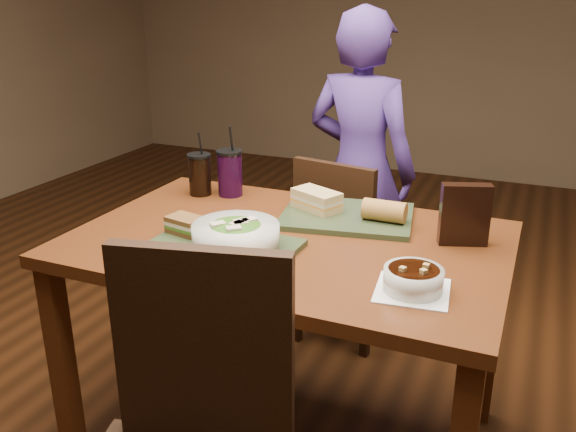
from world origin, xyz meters
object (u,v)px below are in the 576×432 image
object	(u,v)px
cup_berry	(230,173)
tray_far	(347,216)
sandwich_far	(317,200)
cup_cola	(200,174)
diner	(360,171)
dining_table	(288,265)
tray_near	(219,250)
baguette_near	(253,261)
chair_far	(339,243)
soup_bowl	(413,279)
salad_bowl	(236,235)
baguette_far	(384,211)
sandwich_near	(186,225)
chip_bag	(465,215)

from	to	relation	value
cup_berry	tray_far	bearing A→B (deg)	-8.84
sandwich_far	cup_cola	distance (m)	0.47
diner	cup_berry	xyz separation A→B (m)	(-0.30, -0.65, 0.13)
cup_cola	dining_table	bearing A→B (deg)	-29.60
tray_near	baguette_near	size ratio (longest dim) A/B	3.61
baguette_near	chair_far	bearing A→B (deg)	94.81
soup_bowl	baguette_near	xyz separation A→B (m)	(-0.40, -0.09, 0.01)
diner	chair_far	bearing A→B (deg)	99.34
salad_bowl	baguette_near	distance (m)	0.16
cup_cola	diner	bearing A→B (deg)	59.47
soup_bowl	baguette_far	world-z (taller)	baguette_far
soup_bowl	dining_table	bearing A→B (deg)	154.24
diner	cup_berry	distance (m)	0.73
tray_far	sandwich_near	world-z (taller)	sandwich_near
salad_bowl	tray_far	bearing A→B (deg)	63.23
diner	tray_far	size ratio (longest dim) A/B	3.36
sandwich_near	cup_berry	distance (m)	0.43
dining_table	chair_far	size ratio (longest dim) A/B	1.57
chair_far	sandwich_near	size ratio (longest dim) A/B	6.88
chair_far	sandwich_far	distance (m)	0.57
chair_far	tray_far	world-z (taller)	chair_far
chair_far	dining_table	bearing A→B (deg)	-85.19
soup_bowl	sandwich_far	size ratio (longest dim) A/B	1.08
baguette_near	cup_cola	xyz separation A→B (m)	(-0.49, 0.56, 0.03)
dining_table	salad_bowl	world-z (taller)	salad_bowl
salad_bowl	chip_bag	size ratio (longest dim) A/B	1.34
tray_far	baguette_far	world-z (taller)	baguette_far
dining_table	diner	xyz separation A→B (m)	(-0.06, 0.95, 0.05)
soup_bowl	cup_berry	size ratio (longest dim) A/B	0.77
diner	baguette_far	bearing A→B (deg)	121.28
chair_far	cup_berry	distance (m)	0.61
baguette_near	baguette_far	size ratio (longest dim) A/B	0.86
diner	dining_table	bearing A→B (deg)	102.76
baguette_far	cup_berry	bearing A→B (deg)	171.48
cup_berry	sandwich_far	bearing A→B (deg)	-10.89
chair_far	sandwich_near	xyz separation A→B (m)	(-0.23, -0.80, 0.33)
soup_bowl	cup_berry	distance (m)	0.93
diner	sandwich_near	distance (m)	1.11
diner	baguette_near	size ratio (longest dim) A/B	12.11
salad_bowl	sandwich_far	xyz separation A→B (m)	(0.09, 0.40, -0.01)
dining_table	tray_near	distance (m)	0.25
baguette_near	tray_near	bearing A→B (deg)	146.23
chair_far	tray_near	bearing A→B (deg)	-95.40
dining_table	salad_bowl	bearing A→B (deg)	-116.60
chip_bag	diner	bearing A→B (deg)	105.46
soup_bowl	sandwich_far	distance (m)	0.61
sandwich_far	sandwich_near	bearing A→B (deg)	-129.05
sandwich_far	baguette_near	bearing A→B (deg)	-87.93
soup_bowl	cup_cola	distance (m)	1.01
salad_bowl	cup_berry	size ratio (longest dim) A/B	0.95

